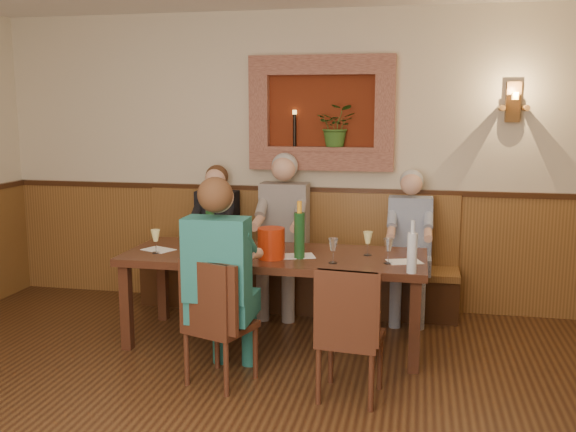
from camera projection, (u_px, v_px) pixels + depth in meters
name	position (u px, v px, depth m)	size (l,w,h in m)	color
room_shell	(191.00, 111.00, 3.16)	(6.04, 6.04, 2.82)	beige
wainscoting	(197.00, 361.00, 3.38)	(6.02, 6.02, 1.15)	brown
wall_niche	(325.00, 118.00, 5.97)	(1.36, 0.30, 1.06)	#60200D
wall_sconce	(513.00, 103.00, 5.60)	(0.25, 0.20, 0.35)	brown
dining_table	(275.00, 263.00, 5.15)	(2.40, 0.90, 0.75)	#3A1D11
bench	(297.00, 275.00, 6.12)	(3.00, 0.45, 1.11)	#381E0F
chair_near_left	(220.00, 347.00, 4.46)	(0.51, 0.51, 0.90)	#3A1D11
chair_near_right	(350.00, 360.00, 4.23)	(0.44, 0.44, 0.91)	#3A1D11
person_bench_left	(215.00, 250.00, 6.13)	(0.39, 0.48, 1.36)	black
person_bench_mid	(282.00, 247.00, 5.99)	(0.45, 0.55, 1.49)	#625C5A
person_bench_right	(409.00, 259.00, 5.77)	(0.39, 0.48, 1.36)	navy
person_chair_front	(222.00, 297.00, 4.45)	(0.43, 0.53, 1.46)	#184A54
spittoon_bucket	(271.00, 243.00, 4.95)	(0.21, 0.21, 0.24)	#B6290B
wine_bottle_green_a	(299.00, 234.00, 4.95)	(0.09, 0.09, 0.45)	#19471E
wine_bottle_green_b	(210.00, 227.00, 5.39)	(0.09, 0.09, 0.39)	#19471E
water_bottle	(412.00, 252.00, 4.51)	(0.09, 0.09, 0.38)	silver
tasting_sheet_a	(159.00, 250.00, 5.27)	(0.25, 0.18, 0.00)	white
tasting_sheet_b	(297.00, 256.00, 5.04)	(0.27, 0.20, 0.00)	white
tasting_sheet_c	(404.00, 262.00, 4.86)	(0.25, 0.18, 0.00)	white
tasting_sheet_d	(221.00, 259.00, 4.94)	(0.29, 0.21, 0.00)	white
wine_glass_0	(333.00, 251.00, 4.80)	(0.08, 0.08, 0.19)	white
wine_glass_1	(244.00, 238.00, 5.27)	(0.08, 0.08, 0.19)	white
wine_glass_2	(199.00, 235.00, 5.40)	(0.08, 0.08, 0.19)	white
wine_glass_3	(368.00, 243.00, 5.06)	(0.08, 0.08, 0.19)	#F7F394
wine_glass_4	(269.00, 246.00, 4.98)	(0.08, 0.08, 0.19)	#F7F394
wine_glass_5	(230.00, 249.00, 4.87)	(0.08, 0.08, 0.19)	#F7F394
wine_glass_6	(156.00, 241.00, 5.14)	(0.08, 0.08, 0.19)	#F7F394
wine_glass_7	(205.00, 244.00, 5.05)	(0.08, 0.08, 0.19)	#F7F394
wine_glass_8	(388.00, 251.00, 4.79)	(0.08, 0.08, 0.19)	white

